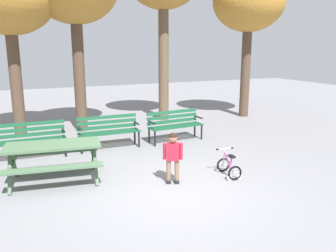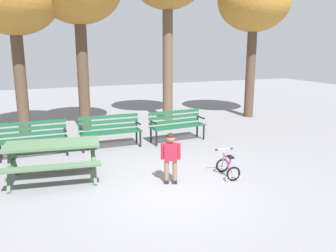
# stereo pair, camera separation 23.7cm
# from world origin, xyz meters

# --- Properties ---
(ground) EXTENTS (36.00, 36.00, 0.00)m
(ground) POSITION_xyz_m (0.00, 0.00, 0.00)
(ground) COLOR gray
(picnic_table) EXTENTS (1.97, 1.58, 0.79)m
(picnic_table) POSITION_xyz_m (-1.89, 1.52, 0.59)
(picnic_table) COLOR #4C6B4C
(picnic_table) RESTS_ON ground
(park_bench_far_left) EXTENTS (1.60, 0.47, 0.85)m
(park_bench_far_left) POSITION_xyz_m (-2.21, 3.30, 0.51)
(park_bench_far_left) COLOR #195133
(park_bench_far_left) RESTS_ON ground
(park_bench_left) EXTENTS (1.61, 0.48, 0.85)m
(park_bench_left) POSITION_xyz_m (-0.31, 3.35, 0.51)
(park_bench_left) COLOR #195133
(park_bench_left) RESTS_ON ground
(park_bench_right) EXTENTS (1.63, 0.58, 0.85)m
(park_bench_right) POSITION_xyz_m (1.58, 3.29, 0.51)
(park_bench_right) COLOR #195133
(park_bench_right) RESTS_ON ground
(child_standing) EXTENTS (0.36, 0.25, 1.02)m
(child_standing) POSITION_xyz_m (0.20, 0.46, 0.59)
(child_standing) COLOR #7F664C
(child_standing) RESTS_ON ground
(kids_bicycle) EXTENTS (0.42, 0.59, 0.54)m
(kids_bicycle) POSITION_xyz_m (1.43, 0.33, 0.20)
(kids_bicycle) COLOR black
(kids_bicycle) RESTS_ON ground
(tree_far_right) EXTENTS (2.60, 2.60, 5.32)m
(tree_far_right) POSITION_xyz_m (5.54, 5.46, 4.16)
(tree_far_right) COLOR brown
(tree_far_right) RESTS_ON ground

